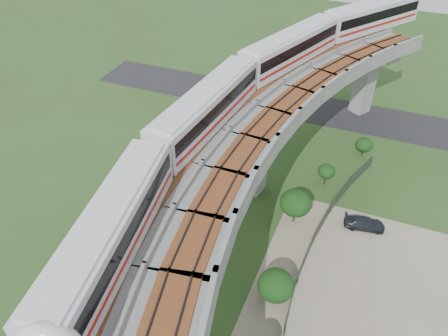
# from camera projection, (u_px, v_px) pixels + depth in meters

# --- Properties ---
(ground) EXTENTS (160.00, 160.00, 0.00)m
(ground) POSITION_uv_depth(u_px,v_px,m) (207.00, 255.00, 40.12)
(ground) COLOR #31491D
(ground) RESTS_ON ground
(dirt_lot) EXTENTS (18.00, 26.00, 0.04)m
(dirt_lot) POSITION_uv_depth(u_px,v_px,m) (359.00, 324.00, 34.50)
(dirt_lot) COLOR gray
(dirt_lot) RESTS_ON ground
(asphalt_road) EXTENTS (60.00, 8.00, 0.03)m
(asphalt_road) POSITION_uv_depth(u_px,v_px,m) (292.00, 104.00, 62.09)
(asphalt_road) COLOR #232326
(asphalt_road) RESTS_ON ground
(viaduct) EXTENTS (19.58, 73.98, 11.40)m
(viaduct) POSITION_uv_depth(u_px,v_px,m) (250.00, 190.00, 33.43)
(viaduct) COLOR #99968E
(viaduct) RESTS_ON ground
(metro_train) EXTENTS (17.39, 60.11, 3.64)m
(metro_train) POSITION_uv_depth(u_px,v_px,m) (269.00, 82.00, 40.65)
(metro_train) COLOR silver
(metro_train) RESTS_ON ground
(fence) EXTENTS (3.87, 38.73, 1.50)m
(fence) POSITION_uv_depth(u_px,v_px,m) (313.00, 282.00, 36.77)
(fence) COLOR #2D382D
(fence) RESTS_ON ground
(tree_0) EXTENTS (2.01, 2.01, 2.48)m
(tree_0) POSITION_uv_depth(u_px,v_px,m) (364.00, 145.00, 51.32)
(tree_0) COLOR #382314
(tree_0) RESTS_ON ground
(tree_1) EXTENTS (1.86, 1.86, 2.58)m
(tree_1) POSITION_uv_depth(u_px,v_px,m) (326.00, 171.00, 47.04)
(tree_1) COLOR #382314
(tree_1) RESTS_ON ground
(tree_2) EXTENTS (3.09, 3.09, 3.82)m
(tree_2) POSITION_uv_depth(u_px,v_px,m) (296.00, 203.00, 42.00)
(tree_2) COLOR #382314
(tree_2) RESTS_ON ground
(tree_3) EXTENTS (3.00, 3.00, 3.29)m
(tree_3) POSITION_uv_depth(u_px,v_px,m) (276.00, 285.00, 34.98)
(tree_3) COLOR #382314
(tree_3) RESTS_ON ground
(car_dark) EXTENTS (4.11, 2.25, 1.13)m
(car_dark) POSITION_uv_depth(u_px,v_px,m) (365.00, 223.00, 42.48)
(car_dark) COLOR black
(car_dark) RESTS_ON dirt_lot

